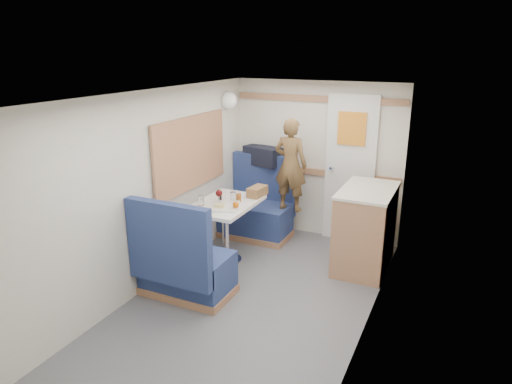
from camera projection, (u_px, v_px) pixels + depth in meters
The scene contains 26 objects.
floor at pixel (236, 318), 4.20m from camera, with size 4.50×4.50×0.00m, color #515156.
ceiling at pixel (233, 98), 3.60m from camera, with size 4.50×4.50×0.00m, color silver.
wall_back at pixel (316, 160), 5.84m from camera, with size 2.20×0.02×2.00m, color silver.
wall_left at pixel (132, 199), 4.34m from camera, with size 0.02×4.50×2.00m, color silver.
wall_right at pixel (363, 238), 3.45m from camera, with size 0.02×4.50×2.00m, color silver.
oak_trim_low at pixel (315, 172), 5.87m from camera, with size 2.15×0.02×0.08m, color #9C6746.
oak_trim_high at pixel (318, 99), 5.59m from camera, with size 2.15×0.02×0.08m, color #9C6746.
side_window at pixel (191, 153), 5.12m from camera, with size 0.04×1.30×0.72m, color #98A087.
rear_door at pixel (350, 167), 5.64m from camera, with size 0.62×0.12×1.86m.
dinette_table at pixel (225, 215), 5.15m from camera, with size 0.62×0.92×0.72m.
bench_far at pixel (257, 214), 5.98m from camera, with size 0.90×0.59×1.05m.
bench_near at pixel (184, 269), 4.49m from camera, with size 0.90×0.59×1.05m.
ledge at pixel (266, 166), 6.03m from camera, with size 0.90×0.14×0.04m, color #9C6746.
dome_light at pixel (229, 100), 5.69m from camera, with size 0.20×0.20×0.20m, color white.
galley_counter at pixel (365, 228), 5.07m from camera, with size 0.57×0.92×0.92m.
person at pixel (291, 165), 5.53m from camera, with size 0.42×0.27×1.14m, color brown.
duffel_bag at pixel (263, 156), 6.00m from camera, with size 0.50×0.24×0.24m, color black.
tray at pixel (225, 206), 4.97m from camera, with size 0.29×0.38×0.02m, color silver.
orange_fruit at pixel (236, 205), 4.88m from camera, with size 0.07×0.07×0.07m, color orange.
cheese_block at pixel (219, 206), 4.90m from camera, with size 0.11×0.06×0.04m, color #F7E48E.
wine_glass at pixel (219, 194), 5.01m from camera, with size 0.08×0.08×0.17m.
tumbler_left at pixel (201, 201), 5.00m from camera, with size 0.07×0.07×0.11m, color white.
tumbler_right at pixel (233, 197), 5.13m from camera, with size 0.07×0.07×0.11m, color white.
beer_glass at pixel (239, 198), 5.13m from camera, with size 0.06×0.06×0.09m, color #8E4814.
pepper_grinder at pixel (220, 197), 5.13m from camera, with size 0.04×0.04×0.10m, color black.
bread_loaf at pixel (257, 191), 5.32m from camera, with size 0.14×0.27×0.11m, color brown.
Camera 1 is at (1.71, -3.23, 2.37)m, focal length 32.00 mm.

